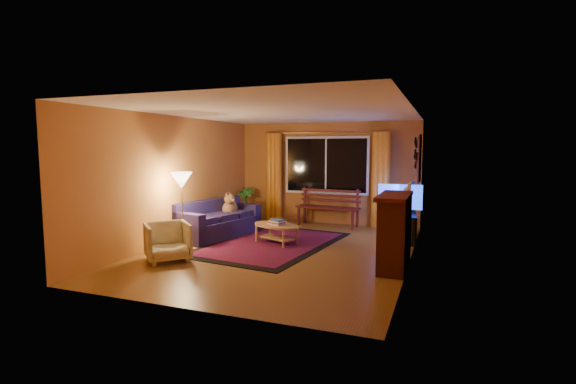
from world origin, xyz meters
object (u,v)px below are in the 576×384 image
(armchair, at_px, (168,240))
(tv_console, at_px, (404,226))
(sofa, at_px, (218,219))
(floor_lamp, at_px, (182,210))
(bench, at_px, (327,217))
(coffee_table, at_px, (276,234))

(armchair, distance_m, tv_console, 4.70)
(sofa, distance_m, armchair, 1.96)
(armchair, relative_size, floor_lamp, 0.50)
(floor_lamp, bearing_deg, armchair, -70.01)
(sofa, xyz_separation_m, tv_console, (3.70, 1.15, -0.11))
(tv_console, bearing_deg, bench, 149.97)
(floor_lamp, xyz_separation_m, tv_console, (3.85, 2.21, -0.43))
(bench, distance_m, floor_lamp, 3.67)
(coffee_table, height_order, tv_console, tv_console)
(floor_lamp, distance_m, tv_console, 4.46)
(bench, xyz_separation_m, tv_console, (1.86, -0.84, 0.05))
(sofa, relative_size, tv_console, 1.42)
(floor_lamp, height_order, tv_console, floor_lamp)
(armchair, bearing_deg, coffee_table, 8.67)
(sofa, bearing_deg, armchair, -71.36)
(sofa, bearing_deg, coffee_table, 6.46)
(armchair, xyz_separation_m, coffee_table, (1.23, 1.78, -0.16))
(coffee_table, bearing_deg, floor_lamp, -150.17)
(floor_lamp, bearing_deg, coffee_table, 29.83)
(armchair, bearing_deg, floor_lamp, 63.27)
(coffee_table, bearing_deg, bench, 78.36)
(tv_console, bearing_deg, coffee_table, -156.00)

